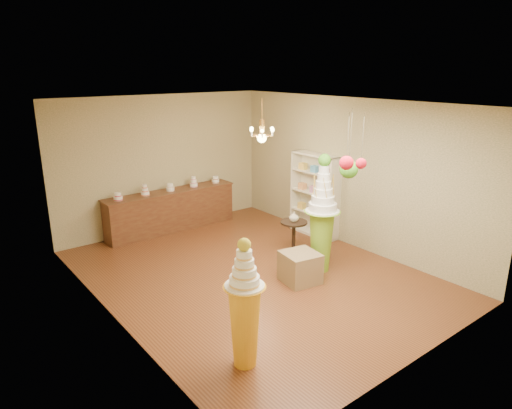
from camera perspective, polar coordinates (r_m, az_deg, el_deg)
floor at (r=8.25m, az=-0.48°, el=-8.72°), size 6.50×6.50×0.00m
ceiling at (r=7.47m, az=-0.54°, el=12.53°), size 6.50×6.50×0.00m
wall_back at (r=10.42m, az=-11.56°, el=5.08°), size 5.00×0.04×3.00m
wall_front at (r=5.65m, az=20.19°, el=-5.64°), size 5.00×0.04×3.00m
wall_left at (r=6.57m, az=-18.04°, el=-2.30°), size 0.04×6.50×3.00m
wall_right at (r=9.42m, az=11.64°, el=3.85°), size 0.04×6.50×3.00m
pedestal_green at (r=8.20m, az=8.22°, el=-2.65°), size 0.70×0.70×2.15m
pedestal_orange at (r=5.67m, az=-1.42°, el=-13.68°), size 0.57×0.57×1.68m
burlap_riser at (r=7.93m, az=5.54°, el=-7.82°), size 0.67×0.67×0.53m
sideboard at (r=10.43m, az=-10.53°, el=-0.65°), size 3.04×0.54×1.16m
shelving_unit at (r=9.97m, az=7.34°, el=1.22°), size 0.33×1.20×1.80m
round_table at (r=8.98m, az=4.73°, el=-3.57°), size 0.62×0.62×0.68m
vase at (r=8.87m, az=4.78°, el=-1.53°), size 0.22×0.22×0.19m
pom_red_left at (r=6.20m, az=11.25°, el=5.14°), size 0.19×0.19×0.76m
pom_green_mid at (r=6.90m, az=11.53°, el=4.35°), size 0.28×0.28×1.03m
pom_red_right at (r=6.19m, az=13.00°, el=5.05°), size 0.15×0.15×0.74m
chandelier at (r=8.83m, az=0.74°, el=8.64°), size 0.61×0.61×0.85m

